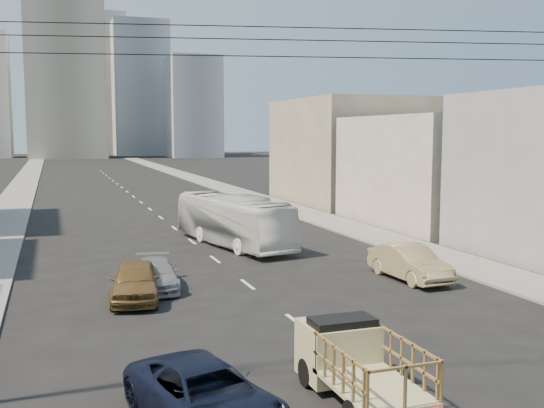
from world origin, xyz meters
TOP-DOWN VIEW (x-y plane):
  - sidewalk_left at (-11.75, 70.00)m, footprint 3.50×180.00m
  - sidewalk_right at (11.75, 70.00)m, footprint 3.50×180.00m
  - lane_dashes at (0.00, 53.00)m, footprint 0.15×104.00m
  - flatbed_pickup at (-0.99, 1.25)m, footprint 1.95×4.41m
  - navy_pickup at (-4.92, 1.11)m, footprint 3.56×5.51m
  - city_bus at (2.07, 23.80)m, footprint 4.78×11.33m
  - sedan_brown at (-5.07, 12.95)m, footprint 2.59×4.89m
  - sedan_tan at (7.34, 12.46)m, footprint 1.92×4.93m
  - sedan_grey at (-4.00, 14.54)m, footprint 2.12×4.51m
  - overhead_wires at (0.00, 1.50)m, footprint 23.01×5.02m
  - bldg_right_mid at (19.50, 28.00)m, footprint 11.00×14.00m
  - bldg_right_far at (20.00, 44.00)m, footprint 12.00×16.00m
  - high_rise_tower at (-4.00, 170.00)m, footprint 20.00×20.00m
  - midrise_ne at (18.00, 185.00)m, footprint 16.00×16.00m
  - midrise_back at (6.00, 200.00)m, footprint 18.00×18.00m
  - midrise_east at (30.00, 165.00)m, footprint 14.00×14.00m

SIDE VIEW (x-z plane):
  - lane_dashes at x=0.00m, z-range 0.00..0.01m
  - sidewalk_left at x=-11.75m, z-range 0.00..0.12m
  - sidewalk_right at x=11.75m, z-range 0.00..0.12m
  - sedan_grey at x=-4.00m, z-range 0.00..1.27m
  - navy_pickup at x=-4.92m, z-range 0.00..1.41m
  - sedan_brown at x=-5.07m, z-range 0.00..1.59m
  - sedan_tan at x=7.34m, z-range 0.00..1.60m
  - flatbed_pickup at x=-0.99m, z-range 0.14..2.04m
  - city_bus at x=2.07m, z-range 0.00..3.07m
  - bldg_right_mid at x=19.50m, z-range 0.00..8.00m
  - bldg_right_far at x=20.00m, z-range 0.00..10.00m
  - overhead_wires at x=0.00m, z-range 8.60..9.33m
  - midrise_east at x=30.00m, z-range 0.00..28.00m
  - midrise_ne at x=18.00m, z-range 0.00..40.00m
  - midrise_back at x=6.00m, z-range 0.00..44.00m
  - high_rise_tower at x=-4.00m, z-range 0.00..60.00m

